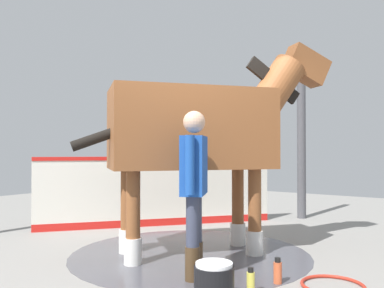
# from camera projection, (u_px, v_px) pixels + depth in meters

# --- Properties ---
(ground_plane) EXTENTS (16.00, 16.00, 0.02)m
(ground_plane) POSITION_uv_depth(u_px,v_px,m) (175.00, 262.00, 4.63)
(ground_plane) COLOR gray
(wet_patch) EXTENTS (2.92, 2.92, 0.00)m
(wet_patch) POSITION_uv_depth(u_px,v_px,m) (190.00, 254.00, 4.97)
(wet_patch) COLOR #4C4C54
(wet_patch) RESTS_ON ground
(barrier_wall) EXTENTS (3.20, 2.55, 1.17)m
(barrier_wall) POSITION_uv_depth(u_px,v_px,m) (159.00, 193.00, 6.85)
(barrier_wall) COLOR silver
(barrier_wall) RESTS_ON ground
(roof_post_near) EXTENTS (0.16, 0.16, 2.84)m
(roof_post_near) POSITION_uv_depth(u_px,v_px,m) (301.00, 142.00, 7.62)
(roof_post_near) COLOR #4C4C51
(roof_post_near) RESTS_ON ground
(horse) EXTENTS (2.76, 2.29, 2.69)m
(horse) POSITION_uv_depth(u_px,v_px,m) (200.00, 131.00, 5.03)
(horse) COLOR brown
(horse) RESTS_ON ground
(handler) EXTENTS (0.61, 0.42, 1.67)m
(handler) POSITION_uv_depth(u_px,v_px,m) (194.00, 181.00, 4.07)
(handler) COLOR #47331E
(handler) RESTS_ON ground
(wash_bucket) EXTENTS (0.34, 0.34, 0.33)m
(wash_bucket) POSITION_uv_depth(u_px,v_px,m) (214.00, 283.00, 3.38)
(wash_bucket) COLOR black
(wash_bucket) RESTS_ON ground
(bottle_shampoo) EXTENTS (0.07, 0.07, 0.23)m
(bottle_shampoo) POSITION_uv_depth(u_px,v_px,m) (251.00, 282.00, 3.59)
(bottle_shampoo) COLOR #D8CC4C
(bottle_shampoo) RESTS_ON ground
(bottle_spray) EXTENTS (0.08, 0.08, 0.25)m
(bottle_spray) POSITION_uv_depth(u_px,v_px,m) (278.00, 272.00, 3.87)
(bottle_spray) COLOR #CC5933
(bottle_spray) RESTS_ON ground
(hose_coil) EXTENTS (0.59, 0.59, 0.03)m
(hose_coil) POSITION_uv_depth(u_px,v_px,m) (333.00, 285.00, 3.76)
(hose_coil) COLOR #B72D1E
(hose_coil) RESTS_ON ground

